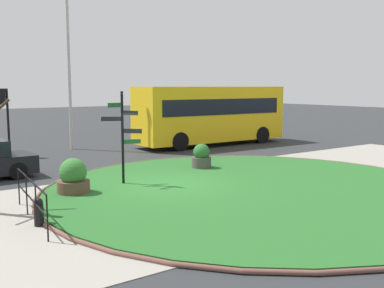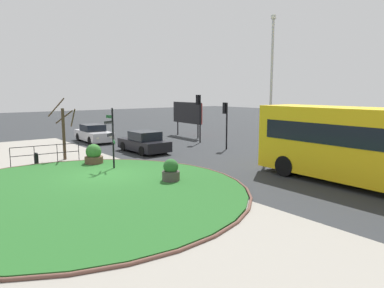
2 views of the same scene
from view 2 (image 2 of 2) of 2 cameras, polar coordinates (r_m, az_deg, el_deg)
ground at (r=17.95m, az=-13.49°, el=-5.00°), size 120.00×120.00×0.00m
sidewalk_paving at (r=17.34m, az=-18.68°, el=-5.65°), size 32.00×8.57×0.02m
grass_island at (r=15.29m, az=-17.40°, el=-7.29°), size 13.47×13.47×0.10m
grass_kerb_ring at (r=15.29m, az=-17.40°, el=-7.27°), size 13.78×13.78×0.11m
signpost_directional at (r=18.96m, az=-12.51°, el=1.40°), size 1.21×0.94×3.24m
bollard_foreground at (r=21.76m, az=-23.44°, el=-2.15°), size 0.23×0.23×0.71m
railing_grass_edge at (r=21.86m, az=-22.13°, el=-1.17°), size 0.41×3.66×1.07m
bus_yellow at (r=17.07m, az=24.77°, el=-0.06°), size 9.24×2.74×3.37m
car_near_lane at (r=24.39m, az=-7.59°, el=0.22°), size 4.07×1.95×1.42m
car_far_lane at (r=30.24m, az=-15.32°, el=1.56°), size 4.53×1.96×1.41m
traffic_light_near at (r=28.57m, az=1.08°, el=5.76°), size 0.49×0.31×3.79m
traffic_light_far at (r=25.52m, az=5.33°, el=4.61°), size 0.49×0.28×3.29m
lamppost_tall at (r=23.48m, az=12.46°, el=9.54°), size 0.32×0.32×8.69m
billboard_left at (r=32.57m, az=-0.75°, el=4.89°), size 4.45×0.37×3.10m
planter_near_signpost at (r=16.21m, az=-3.37°, el=-4.42°), size 0.79×0.79×1.08m
planter_kerbside at (r=20.76m, az=-15.30°, el=-1.78°), size 1.01×1.01×1.18m
street_tree_bare at (r=22.73m, az=-19.62°, el=2.14°), size 1.44×1.46×3.68m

